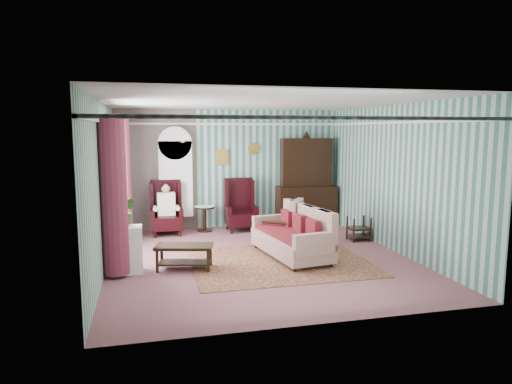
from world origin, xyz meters
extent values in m
plane|color=#8A5056|center=(0.00, 0.00, 0.00)|extent=(6.00, 6.00, 0.00)
cube|color=#3C6E65|center=(0.00, 3.00, 1.45)|extent=(5.50, 0.02, 2.90)
cube|color=#3C6E65|center=(0.00, -3.00, 1.45)|extent=(5.50, 0.02, 2.90)
cube|color=#3C6E65|center=(-2.75, 0.00, 1.45)|extent=(0.02, 6.00, 2.90)
cube|color=#3C6E65|center=(2.75, 0.00, 1.45)|extent=(0.02, 6.00, 2.90)
cube|color=silver|center=(0.00, 0.00, 2.90)|extent=(5.50, 6.00, 0.02)
cube|color=#874454|center=(-1.80, 2.99, 1.45)|extent=(1.90, 0.01, 2.90)
cube|color=white|center=(0.00, 0.00, 2.55)|extent=(5.50, 6.00, 0.05)
cube|color=white|center=(-2.72, 0.60, 1.55)|extent=(0.04, 1.50, 1.90)
cylinder|color=#7D2F48|center=(-2.55, -0.45, 1.35)|extent=(0.44, 0.44, 2.60)
cylinder|color=#7D2F48|center=(-2.55, 1.65, 1.35)|extent=(0.44, 0.44, 2.60)
cube|color=#BC8332|center=(-0.20, 2.97, 1.75)|extent=(0.30, 0.03, 0.38)
cube|color=silver|center=(-1.35, 2.84, 1.12)|extent=(0.80, 0.28, 2.24)
cube|color=black|center=(1.90, 2.72, 1.18)|extent=(1.50, 0.56, 2.36)
cube|color=black|center=(-1.60, 2.45, 0.62)|extent=(0.76, 0.80, 1.25)
cube|color=black|center=(0.15, 2.45, 0.62)|extent=(0.76, 0.80, 1.25)
cylinder|color=black|center=(-0.70, 2.60, 0.30)|extent=(0.50, 0.50, 0.60)
cube|color=black|center=(2.47, 0.90, 0.27)|extent=(0.45, 0.38, 0.54)
cube|color=white|center=(-2.40, -0.30, 0.40)|extent=(0.55, 0.35, 0.80)
cube|color=#45171E|center=(0.30, -0.30, 0.01)|extent=(3.20, 2.60, 0.01)
cube|color=beige|center=(0.61, -0.02, 0.47)|extent=(1.39, 2.11, 0.94)
cube|color=beige|center=(0.70, 0.84, 0.46)|extent=(1.08, 1.10, 0.93)
cube|color=black|center=(-1.42, -0.31, 0.21)|extent=(1.07, 0.69, 0.43)
imported|color=#1D5B1C|center=(-2.50, -0.36, 0.99)|extent=(0.43, 0.40, 0.38)
imported|color=#1A541B|center=(-2.36, -0.15, 1.03)|extent=(0.30, 0.27, 0.46)
imported|color=#265119|center=(-2.43, -0.28, 0.97)|extent=(0.25, 0.25, 0.34)
camera|label=1|loc=(-2.01, -8.08, 2.41)|focal=32.00mm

